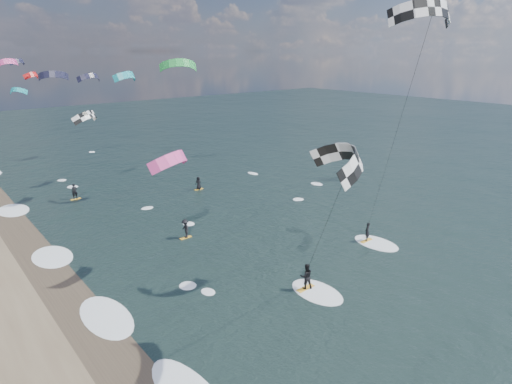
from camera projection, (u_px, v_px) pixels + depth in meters
ground at (415, 367)px, 22.73m from camera, size 260.00×260.00×0.00m
wet_sand_strip at (121, 367)px, 22.72m from camera, size 3.00×240.00×0.00m
kitesurfer_near_a at (418, 69)px, 27.65m from camera, size 7.87×8.96×19.34m
kitesurfer_near_b at (338, 204)px, 23.06m from camera, size 6.93×9.52×12.54m
far_kitesurfers at (164, 206)px, 43.75m from camera, size 13.81×18.10×1.79m
bg_kite_field at (72, 80)px, 56.55m from camera, size 13.10×73.41×7.10m
shoreline_surf at (109, 318)px, 26.92m from camera, size 2.40×79.40×0.11m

